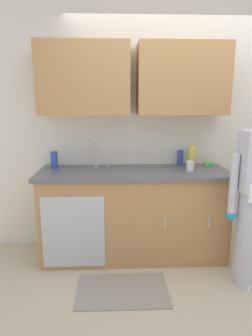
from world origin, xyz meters
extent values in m
plane|color=beige|center=(0.00, 0.00, 0.00)|extent=(9.00, 9.00, 0.00)
cube|color=silver|center=(0.00, 1.05, 1.35)|extent=(4.80, 0.10, 2.70)
cube|color=#B27F4C|center=(-1.04, 0.83, 1.85)|extent=(0.91, 0.34, 0.70)
cube|color=#B27F4C|center=(-0.05, 0.83, 1.85)|extent=(0.91, 0.34, 0.70)
cube|color=#B27F4C|center=(-0.55, 0.70, 0.45)|extent=(1.90, 0.60, 0.90)
cube|color=#B7BABF|center=(-1.15, 0.39, 0.41)|extent=(0.60, 0.01, 0.72)
cylinder|color=silver|center=(-0.27, 0.39, 0.50)|extent=(0.01, 0.01, 0.12)
cylinder|color=silver|center=(0.16, 0.39, 0.50)|extent=(0.01, 0.01, 0.12)
cube|color=#595960|center=(-0.55, 0.70, 0.92)|extent=(1.96, 0.66, 0.04)
cube|color=#B7BABF|center=(-0.91, 0.70, 0.92)|extent=(0.50, 0.36, 0.03)
cylinder|color=#B7BABF|center=(-0.95, 0.85, 1.09)|extent=(0.02, 0.02, 0.30)
sphere|color=#B7BABF|center=(-0.95, 0.79, 1.23)|extent=(0.04, 0.04, 0.04)
cylinder|color=#B7BABF|center=(-0.82, 0.85, 0.99)|extent=(0.02, 0.02, 0.10)
cube|color=white|center=(0.51, 0.12, 0.03)|extent=(0.20, 0.26, 0.06)
cylinder|color=silver|center=(0.28, 0.16, 0.93)|extent=(0.07, 0.07, 0.55)
sphere|color=#1E8CCC|center=(0.28, 0.16, 0.65)|extent=(0.09, 0.09, 0.09)
cube|color=gray|center=(-0.69, 0.05, 0.01)|extent=(0.80, 0.50, 0.01)
cylinder|color=#334CB2|center=(-0.02, 0.94, 1.02)|extent=(0.07, 0.07, 0.17)
cylinder|color=#D8D14C|center=(0.09, 0.86, 1.06)|extent=(0.08, 0.08, 0.23)
cylinder|color=#334CB2|center=(-1.39, 0.84, 1.03)|extent=(0.08, 0.08, 0.18)
cylinder|color=white|center=(0.02, 0.67, 0.99)|extent=(0.08, 0.08, 0.10)
cube|color=#4CBF4C|center=(0.30, 0.91, 0.96)|extent=(0.11, 0.07, 0.03)
camera|label=1|loc=(-0.75, -2.21, 1.62)|focal=31.07mm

